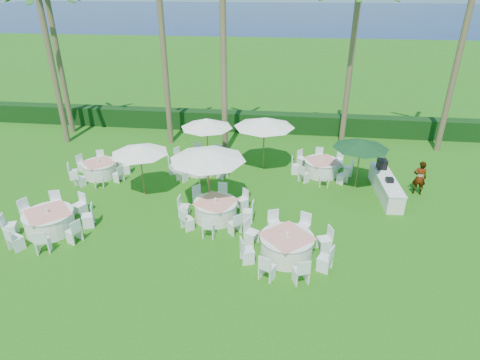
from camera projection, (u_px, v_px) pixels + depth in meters
The scene contains 22 objects.
ground at pixel (197, 231), 15.78m from camera, with size 120.00×120.00×0.00m, color #216210.
hedge at pixel (237, 121), 26.16m from camera, with size 34.00×1.00×1.20m, color black.
ocean at pixel (281, 17), 106.30m from camera, with size 260.00×260.00×0.00m, color #061942.
banquet_table_a at pixel (50, 221), 15.60m from camera, with size 3.22×3.22×0.99m.
banquet_table_b at pixel (216, 210), 16.43m from camera, with size 3.11×3.11×0.94m.
banquet_table_c at pixel (287, 246), 14.16m from camera, with size 3.27×3.27×1.00m.
banquet_table_d at pixel (100, 169), 20.04m from camera, with size 2.84×2.84×0.89m.
banquet_table_e at pixel (200, 163), 20.55m from camera, with size 3.21×3.21×0.98m.
banquet_table_f at pixel (321, 167), 20.20m from camera, with size 3.03×3.03×0.92m.
umbrella_a at pixel (139, 149), 17.46m from camera, with size 2.53×2.53×2.47m.
umbrella_b at pixel (208, 154), 16.21m from camera, with size 3.16×3.16×2.78m.
umbrella_c at pixel (207, 123), 20.02m from camera, with size 2.63×2.63×2.69m.
umbrella_d at pixel (264, 122), 19.91m from camera, with size 3.05×3.05×2.75m.
umbrella_green at pixel (361, 144), 18.09m from camera, with size 2.54×2.54×2.44m.
buffet_table at pixel (385, 185), 18.28m from camera, with size 0.95×3.66×1.29m.
staff_person at pixel (420, 178), 18.17m from camera, with size 0.59×0.39×1.62m, color gray.
palm_a at pixel (58, 53), 23.87m from camera, with size 4.40×3.97×8.99m.
palm_b at pixel (164, 49), 21.98m from camera, with size 4.34×4.30×9.94m.
palm_c at pixel (223, 26), 20.00m from camera, with size 4.37×4.26×12.56m.
palm_d at pixel (351, 60), 22.01m from camera, with size 4.14×4.40×8.90m.
palm_e at pixel (460, 51), 20.80m from camera, with size 4.36×4.26×10.13m.
palm_f at pixel (51, 60), 22.34m from camera, with size 4.38×4.24×8.80m.
Camera 1 is at (3.32, -12.90, 8.85)m, focal length 30.00 mm.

